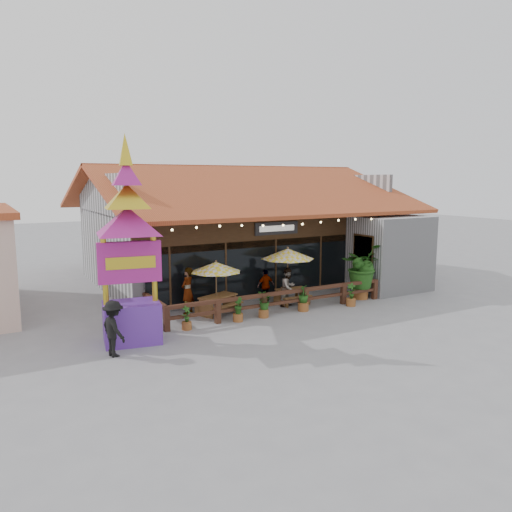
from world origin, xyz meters
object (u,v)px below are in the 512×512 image
tropical_plant (361,267)px  picnic_table_left (218,301)px  umbrella_right (288,254)px  thai_sign_tower (128,226)px  picnic_table_right (292,293)px  pedestrian (114,329)px  umbrella_left (216,267)px

tropical_plant → picnic_table_left: bearing=173.1°
umbrella_right → thai_sign_tower: (-7.42, -1.99, 1.70)m
umbrella_right → tropical_plant: bearing=-17.4°
picnic_table_left → picnic_table_right: picnic_table_left is taller
umbrella_right → pedestrian: (-8.27, -3.03, -1.28)m
umbrella_right → thai_sign_tower: bearing=-165.0°
umbrella_right → tropical_plant: tropical_plant is taller
umbrella_right → umbrella_left: bearing=-177.1°
pedestrian → umbrella_right: bearing=-82.5°
umbrella_left → picnic_table_left: 1.39m
tropical_plant → pedestrian: 11.74m
umbrella_left → picnic_table_left: size_ratio=1.15×
thai_sign_tower → umbrella_left: bearing=24.8°
thai_sign_tower → picnic_table_right: bearing=13.0°
thai_sign_tower → picnic_table_left: bearing=24.1°
umbrella_left → picnic_table_right: 3.86m
pedestrian → thai_sign_tower: bearing=-51.7°
picnic_table_left → tropical_plant: bearing=-6.9°
thai_sign_tower → tropical_plant: 11.02m
picnic_table_left → picnic_table_right: bearing=-0.6°
picnic_table_right → tropical_plant: tropical_plant is taller
umbrella_right → tropical_plant: size_ratio=1.16×
tropical_plant → umbrella_right: bearing=162.6°
picnic_table_left → tropical_plant: tropical_plant is taller
umbrella_left → picnic_table_right: bearing=-1.3°
picnic_table_left → thai_sign_tower: (-3.97, -1.77, 3.35)m
umbrella_left → tropical_plant: bearing=-7.2°
umbrella_right → picnic_table_left: size_ratio=1.49×
pedestrian → umbrella_left: bearing=-71.7°
picnic_table_left → tropical_plant: 6.85m
umbrella_left → tropical_plant: size_ratio=0.90×
umbrella_right → picnic_table_right: umbrella_right is taller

